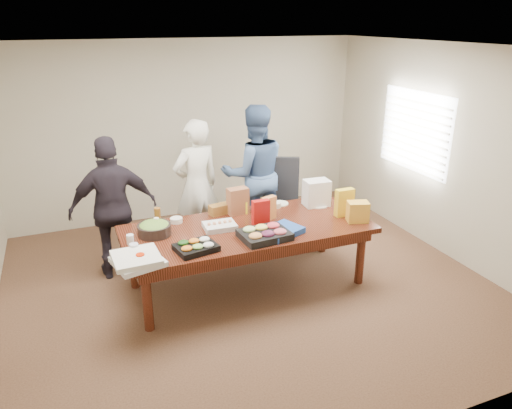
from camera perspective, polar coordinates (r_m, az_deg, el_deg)
name	(u,v)px	position (r m, az deg, el deg)	size (l,w,h in m)	color
floor	(248,285)	(5.85, -0.96, -9.48)	(5.50, 5.00, 0.02)	#47301E
ceiling	(246,46)	(5.04, -1.15, 18.21)	(5.50, 5.00, 0.02)	white
wall_back	(189,130)	(7.59, -7.94, 8.65)	(5.50, 0.04, 2.70)	beige
wall_front	(387,287)	(3.27, 15.16, -9.37)	(5.50, 0.04, 2.70)	beige
wall_right	(446,152)	(6.74, 21.46, 5.78)	(0.04, 5.00, 2.70)	beige
window_panel	(414,131)	(7.12, 18.19, 8.20)	(0.03, 1.40, 1.10)	white
window_blinds	(412,132)	(7.09, 17.94, 8.19)	(0.04, 1.36, 1.00)	beige
conference_table	(248,256)	(5.66, -0.98, -6.13)	(2.80, 1.20, 0.75)	#4C1C0F
office_chair	(288,204)	(6.68, 3.76, 0.03)	(0.58, 0.58, 1.13)	black
person_center	(197,186)	(6.43, -7.01, 2.16)	(0.65, 0.43, 1.79)	white
person_right	(254,174)	(6.69, -0.20, 3.65)	(0.93, 0.72, 1.91)	#466495
person_left	(114,208)	(5.95, -16.46, -0.44)	(1.02, 0.42, 1.74)	black
veggie_tray	(196,248)	(4.98, -7.09, -5.06)	(0.41, 0.32, 0.06)	black
fruit_tray	(265,235)	(5.21, 1.01, -3.60)	(0.51, 0.40, 0.08)	black
sheet_cake	(220,226)	(5.45, -4.30, -2.56)	(0.35, 0.27, 0.06)	silver
salad_bowl	(154,230)	(5.40, -11.90, -2.92)	(0.37, 0.37, 0.12)	black
chip_bag_blue	(281,231)	(5.31, 2.98, -3.16)	(0.44, 0.33, 0.07)	#204AA2
chip_bag_red	(261,212)	(5.52, 0.56, -0.92)	(0.20, 0.08, 0.29)	#B41410
chip_bag_yellow	(344,202)	(5.84, 10.38, 0.24)	(0.22, 0.09, 0.33)	yellow
chip_bag_orange	(269,208)	(5.66, 1.50, -0.42)	(0.18, 0.08, 0.28)	#DD873F
mayo_jar	(240,206)	(5.89, -1.93, -0.20)	(0.10, 0.10, 0.15)	white
mustard_bottle	(246,208)	(5.84, -1.23, -0.37)	(0.05, 0.05, 0.15)	#FEFC21
dressing_bottle	(158,217)	(5.58, -11.52, -1.48)	(0.07, 0.07, 0.22)	brown
ranch_bottle	(157,225)	(5.44, -11.62, -2.39)	(0.06, 0.06, 0.17)	beige
banana_bunch	(263,209)	(5.89, 0.87, -0.59)	(0.23, 0.13, 0.08)	yellow
bread_loaf	(221,209)	(5.86, -4.10, -0.51)	(0.30, 0.13, 0.12)	olive
kraft_bag	(238,201)	(5.82, -2.16, 0.42)	(0.25, 0.14, 0.32)	#925837
red_cup	(141,259)	(4.80, -13.46, -6.31)	(0.08, 0.08, 0.11)	#C42000
clear_cup_a	(134,249)	(4.99, -14.17, -5.16)	(0.09, 0.09, 0.12)	silver
clear_cup_b	(130,239)	(5.24, -14.62, -4.01)	(0.08, 0.08, 0.11)	white
pizza_box_lower	(138,262)	(4.82, -13.76, -6.56)	(0.44, 0.44, 0.05)	silver
pizza_box_upper	(136,258)	(4.79, -13.94, -6.12)	(0.44, 0.44, 0.05)	silver
plate_a	(319,205)	(6.16, 7.39, -0.08)	(0.23, 0.23, 0.01)	white
plate_b	(280,203)	(6.17, 2.84, 0.13)	(0.22, 0.22, 0.01)	silver
dip_bowl_a	(275,205)	(6.07, 2.27, -0.01)	(0.15, 0.15, 0.06)	beige
dip_bowl_b	(176,220)	(5.68, -9.37, -1.83)	(0.14, 0.14, 0.06)	white
grocery_bag_white	(317,193)	(6.12, 7.15, 1.38)	(0.31, 0.22, 0.33)	white
grocery_bag_yellow	(358,212)	(5.72, 11.90, -0.83)	(0.24, 0.17, 0.24)	yellow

